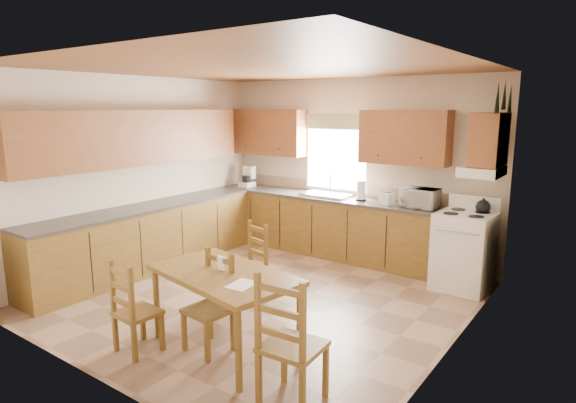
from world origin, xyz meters
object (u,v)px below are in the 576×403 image
Objects in this scene: chair_near_left at (137,306)px; chair_far_right at (208,304)px; chair_far_left at (248,263)px; chair_near_right at (293,338)px; stove at (464,252)px; dining_table at (225,311)px; microwave at (420,198)px.

chair_far_right is at bearing -139.42° from chair_near_left.
chair_near_left is 1.56m from chair_far_left.
chair_near_left is 0.83× the size of chair_near_right.
stove is 3.22m from dining_table.
chair_far_right reaches higher than dining_table.
dining_table is (-1.38, -2.91, -0.10)m from stove.
chair_far_right is (0.53, 0.39, 0.02)m from chair_near_left.
stove reaches higher than chair_far_left.
chair_near_right is (1.00, -0.31, 0.15)m from dining_table.
dining_table is 1.60× the size of chair_near_left.
chair_near_right is at bearing -169.08° from chair_near_left.
microwave reaches higher than stove.
stove reaches higher than dining_table.
microwave is at bearing 162.50° from stove.
microwave is 0.42× the size of chair_near_right.
microwave reaches higher than chair_near_left.
chair_far_left reaches higher than chair_near_left.
chair_near_left is 0.66m from chair_far_right.
chair_near_left is 0.98× the size of chair_far_left.
microwave reaches higher than chair_far_left.
dining_table is 1.21m from chair_far_left.
microwave is 3.43m from chair_far_right.
stove is 3.37m from chair_far_right.
dining_table is at bearing -112.60° from stove.
stove is 0.90× the size of chair_near_right.
chair_far_left is (0.03, 1.56, 0.01)m from chair_near_left.
microwave is 3.95m from chair_near_left.
chair_far_left is at bearing -86.96° from chair_near_left.
microwave is 0.48× the size of chair_far_right.
chair_far_right is (-0.78, -3.28, -0.59)m from microwave.
stove is at bearing -19.34° from microwave.
chair_far_right is (0.50, -1.16, 0.01)m from chair_far_left.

